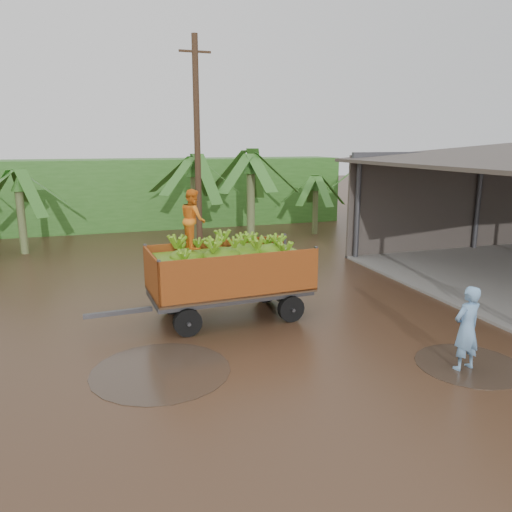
{
  "coord_description": "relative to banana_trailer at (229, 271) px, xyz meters",
  "views": [
    {
      "loc": [
        -4.35,
        -11.24,
        4.51
      ],
      "look_at": [
        -0.27,
        1.26,
        1.48
      ],
      "focal_mm": 35.0,
      "sensor_mm": 36.0,
      "label": 1
    }
  ],
  "objects": [
    {
      "name": "ground",
      "position": [
        1.17,
        -0.76,
        -1.24
      ],
      "size": [
        100.0,
        100.0,
        0.0
      ],
      "primitive_type": "plane",
      "color": "black",
      "rests_on": "ground"
    },
    {
      "name": "hedge_north",
      "position": [
        -0.83,
        15.24,
        0.56
      ],
      "size": [
        22.0,
        3.0,
        3.6
      ],
      "primitive_type": "cube",
      "color": "#2D661E",
      "rests_on": "ground"
    },
    {
      "name": "banana_trailer",
      "position": [
        0.0,
        0.0,
        0.0
      ],
      "size": [
        5.72,
        2.22,
        3.38
      ],
      "rotation": [
        0.0,
        0.0,
        0.06
      ],
      "color": "#C1581B",
      "rests_on": "ground"
    },
    {
      "name": "man_blue",
      "position": [
        3.71,
        -4.42,
        -0.37
      ],
      "size": [
        0.69,
        0.51,
        1.75
      ],
      "primitive_type": "imported",
      "rotation": [
        0.0,
        0.0,
        3.29
      ],
      "color": "#6D9AC8",
      "rests_on": "ground"
    },
    {
      "name": "utility_pole",
      "position": [
        0.76,
        7.32,
        3.0
      ],
      "size": [
        1.2,
        0.24,
        8.37
      ],
      "color": "#47301E",
      "rests_on": "ground"
    },
    {
      "name": "banana_plants",
      "position": [
        -3.41,
        6.7,
        0.61
      ],
      "size": [
        24.01,
        19.77,
        4.15
      ],
      "color": "#2D661E",
      "rests_on": "ground"
    }
  ]
}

